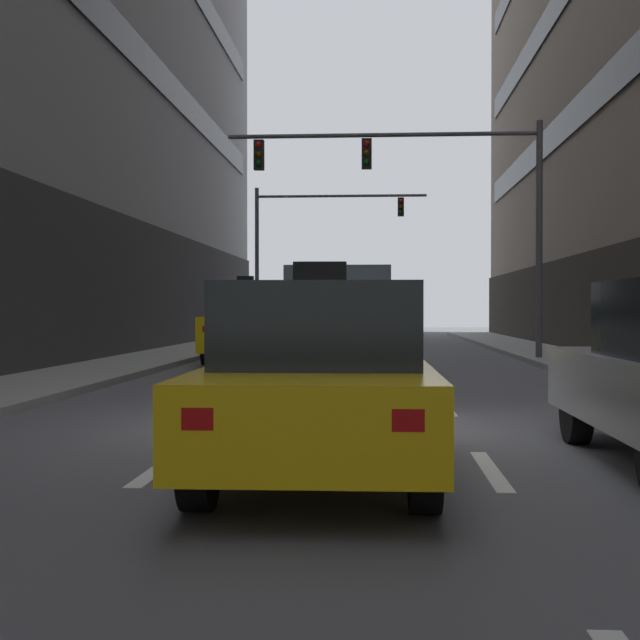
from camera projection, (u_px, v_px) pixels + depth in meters
ground_plane at (338, 425)px, 11.10m from camera, size 120.00×120.00×0.00m
lane_stripe_l1_s3 at (162, 466)px, 8.20m from camera, size 0.16×2.00×0.01m
lane_stripe_l1_s4 at (243, 407)px, 13.19m from camera, size 0.16×2.00×0.01m
lane_stripe_l1_s5 at (279, 380)px, 18.18m from camera, size 0.16×2.00×0.01m
lane_stripe_l1_s6 at (300, 365)px, 23.17m from camera, size 0.16×2.00×0.01m
lane_stripe_l1_s7 at (314, 355)px, 28.16m from camera, size 0.16×2.00×0.01m
lane_stripe_l1_s8 at (323, 348)px, 33.15m from camera, size 0.16×2.00×0.01m
lane_stripe_l1_s9 at (330, 343)px, 38.14m from camera, size 0.16×2.00×0.01m
lane_stripe_l1_s10 at (335, 339)px, 43.12m from camera, size 0.16×2.00×0.01m
lane_stripe_l2_s3 at (490, 470)px, 8.00m from camera, size 0.16×2.00×0.01m
lane_stripe_l2_s4 at (447, 408)px, 12.99m from camera, size 0.16×2.00×0.01m
lane_stripe_l2_s5 at (427, 381)px, 17.98m from camera, size 0.16×2.00×0.01m
lane_stripe_l2_s6 at (416, 365)px, 22.97m from camera, size 0.16×2.00×0.01m
lane_stripe_l2_s7 at (409, 355)px, 27.96m from camera, size 0.16×2.00×0.01m
lane_stripe_l2_s8 at (404, 348)px, 32.95m from camera, size 0.16×2.00×0.01m
lane_stripe_l2_s9 at (400, 343)px, 37.94m from camera, size 0.16×2.00×0.01m
lane_stripe_l2_s10 at (398, 339)px, 42.93m from camera, size 0.16×2.00×0.01m
car_driving_0 at (279, 328)px, 31.13m from camera, size 1.93×4.41×1.64m
car_driving_1 at (358, 328)px, 30.33m from camera, size 1.85×4.38×1.64m
taxi_driving_2 at (320, 382)px, 7.67m from camera, size 1.95×4.55×1.88m
car_driving_3 at (341, 334)px, 14.33m from camera, size 1.85×4.42×2.14m
taxi_driving_4 at (245, 323)px, 24.33m from camera, size 1.95×4.58×2.40m
taxi_driving_5 at (363, 335)px, 23.10m from camera, size 1.87×4.34×1.79m
traffic_signal_0 at (430, 187)px, 24.35m from camera, size 8.77×0.35×6.55m
traffic_signal_1 at (305, 235)px, 39.91m from camera, size 7.83×0.35×6.89m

